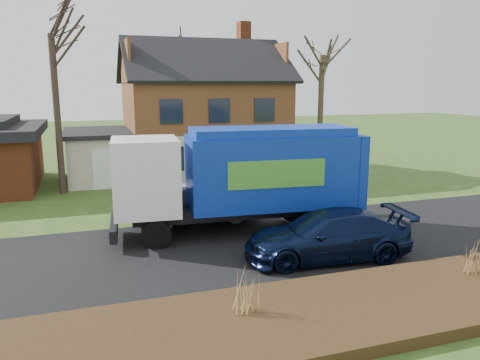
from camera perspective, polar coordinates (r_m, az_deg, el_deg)
name	(u,v)px	position (r m, az deg, el deg)	size (l,w,h in m)	color
ground	(246,247)	(16.01, 0.77, -8.15)	(120.00, 120.00, 0.00)	#2B4C19
road	(246,247)	(16.00, 0.77, -8.11)	(80.00, 7.00, 0.02)	black
mulch_verge	(321,314)	(11.48, 9.82, -15.84)	(80.00, 3.50, 0.30)	black
main_house	(195,107)	(28.90, -5.54, 8.82)	(12.95, 8.95, 9.26)	beige
garbage_truck	(245,173)	(16.95, 0.67, 0.83)	(9.24, 3.19, 3.89)	black
silver_sedan	(196,203)	(18.56, -5.41, -2.78)	(1.72, 4.94, 1.63)	#A5A9AD
navy_wagon	(327,235)	(15.01, 10.62, -6.63)	(2.14, 5.26, 1.53)	black
tree_front_west	(49,8)	(24.86, -22.28, 18.83)	(3.63, 3.63, 10.79)	#392922
tree_front_east	(323,34)	(28.19, 10.10, 17.11)	(3.63, 3.63, 10.08)	#453C29
tree_back	(184,45)	(37.76, -6.88, 16.04)	(3.17, 3.17, 10.04)	#382B22
grass_clump_mid	(247,291)	(10.87, 0.90, -13.41)	(0.37, 0.30, 1.03)	tan
grass_clump_east	(472,257)	(14.44, 26.44, -8.36)	(0.39, 0.32, 0.96)	#9B7044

